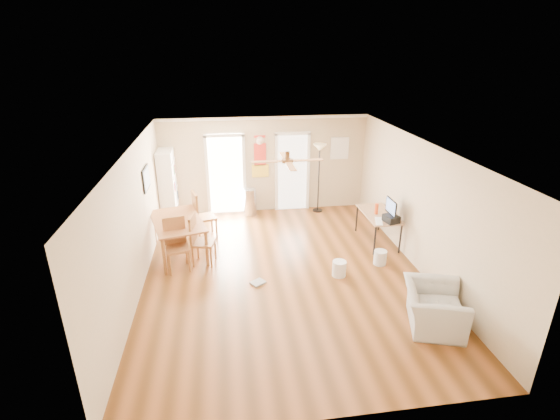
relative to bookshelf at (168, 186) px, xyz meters
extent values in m
plane|color=brown|center=(2.54, -3.17, -0.94)|extent=(7.00, 7.00, 0.00)
cube|color=red|center=(2.42, 0.31, 0.61)|extent=(0.46, 0.03, 1.10)
cube|color=white|center=(4.59, 0.30, 0.76)|extent=(0.50, 0.04, 0.60)
cube|color=black|center=(-0.18, -1.77, 0.76)|extent=(0.04, 0.66, 0.48)
cylinder|color=#A8A8AA|center=(2.09, 0.03, -0.57)|extent=(0.40, 0.40, 0.74)
cube|color=white|center=(4.74, -2.47, -0.22)|extent=(0.27, 0.47, 0.02)
cube|color=black|center=(4.99, -2.53, -0.15)|extent=(0.34, 0.37, 0.16)
cylinder|color=#E84814|center=(4.84, -2.04, -0.10)|extent=(0.10, 0.10, 0.25)
cylinder|color=silver|center=(3.62, -3.40, -0.78)|extent=(0.35, 0.35, 0.32)
cylinder|color=silver|center=(4.60, -3.06, -0.78)|extent=(0.31, 0.31, 0.31)
cube|color=gray|center=(1.98, -3.46, -0.92)|extent=(0.33, 0.32, 0.04)
imported|color=#B0B0AA|center=(4.69, -5.12, -0.60)|extent=(1.18, 1.27, 0.68)
camera|label=1|loc=(1.44, -10.23, 3.34)|focal=26.10mm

